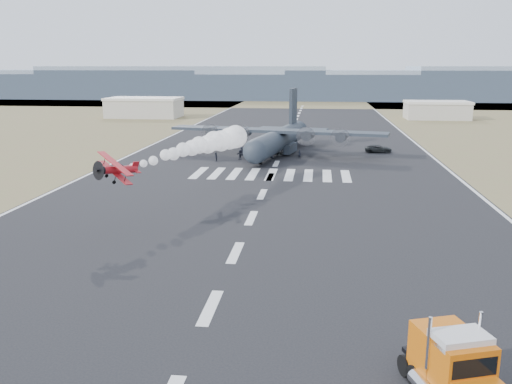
% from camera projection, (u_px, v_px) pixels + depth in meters
% --- Properties ---
extents(ground, '(500.00, 500.00, 0.00)m').
position_uv_depth(ground, '(210.00, 308.00, 39.48)').
color(ground, black).
rests_on(ground, ground).
extents(scrub_far, '(500.00, 80.00, 0.00)m').
position_uv_depth(scrub_far, '(304.00, 102.00, 261.95)').
color(scrub_far, olive).
rests_on(scrub_far, ground).
extents(runway_markings, '(60.00, 260.00, 0.01)m').
position_uv_depth(runway_markings, '(276.00, 164.00, 97.52)').
color(runway_markings, silver).
rests_on(runway_markings, ground).
extents(ridge_seg_b, '(150.00, 50.00, 15.00)m').
position_uv_depth(ridge_seg_b, '(74.00, 84.00, 303.95)').
color(ridge_seg_b, gray).
rests_on(ridge_seg_b, ground).
extents(ridge_seg_c, '(150.00, 50.00, 17.00)m').
position_uv_depth(ridge_seg_c, '(187.00, 82.00, 296.38)').
color(ridge_seg_c, gray).
rests_on(ridge_seg_c, ground).
extents(ridge_seg_d, '(150.00, 50.00, 13.00)m').
position_uv_depth(ridge_seg_d, '(306.00, 86.00, 289.48)').
color(ridge_seg_d, gray).
rests_on(ridge_seg_d, ground).
extents(ridge_seg_e, '(150.00, 50.00, 15.00)m').
position_uv_depth(ridge_seg_e, '(431.00, 85.00, 281.91)').
color(ridge_seg_e, gray).
rests_on(ridge_seg_e, ground).
extents(hangar_left, '(24.50, 14.50, 6.70)m').
position_uv_depth(hangar_left, '(144.00, 107.00, 184.83)').
color(hangar_left, '#A5A193').
rests_on(hangar_left, ground).
extents(hangar_right, '(20.50, 12.50, 5.90)m').
position_uv_depth(hangar_right, '(437.00, 110.00, 178.68)').
color(hangar_right, '#A5A193').
rests_on(hangar_right, ground).
extents(semi_truck, '(5.24, 9.06, 4.00)m').
position_uv_depth(semi_truck, '(457.00, 369.00, 27.89)').
color(semi_truck, black).
rests_on(semi_truck, ground).
extents(aerobatic_biplane, '(5.18, 5.13, 3.11)m').
position_uv_depth(aerobatic_biplane, '(117.00, 170.00, 56.07)').
color(aerobatic_biplane, '#A81E0B').
extents(smoke_trail, '(9.58, 26.40, 3.45)m').
position_uv_depth(smoke_trail, '(218.00, 141.00, 76.14)').
color(smoke_trail, white).
extents(transport_aircraft, '(43.08, 35.29, 12.46)m').
position_uv_depth(transport_aircraft, '(279.00, 138.00, 108.03)').
color(transport_aircraft, '#1F262F').
rests_on(transport_aircraft, ground).
extents(support_vehicle, '(5.47, 2.69, 1.50)m').
position_uv_depth(support_vehicle, '(378.00, 149.00, 110.07)').
color(support_vehicle, black).
rests_on(support_vehicle, ground).
extents(crew_a, '(0.74, 0.69, 1.63)m').
position_uv_depth(crew_a, '(299.00, 154.00, 102.91)').
color(crew_a, black).
rests_on(crew_a, ground).
extents(crew_b, '(1.02, 0.77, 1.88)m').
position_uv_depth(crew_b, '(255.00, 156.00, 99.62)').
color(crew_b, black).
rests_on(crew_b, ground).
extents(crew_c, '(1.15, 1.15, 1.72)m').
position_uv_depth(crew_c, '(242.00, 151.00, 105.97)').
color(crew_c, black).
rests_on(crew_c, ground).
extents(crew_d, '(0.83, 1.17, 1.81)m').
position_uv_depth(crew_d, '(248.00, 153.00, 103.31)').
color(crew_d, black).
rests_on(crew_d, ground).
extents(crew_e, '(0.89, 0.68, 1.62)m').
position_uv_depth(crew_e, '(272.00, 154.00, 102.86)').
color(crew_e, black).
rests_on(crew_e, ground).
extents(crew_f, '(1.76, 1.31, 1.84)m').
position_uv_depth(crew_f, '(240.00, 155.00, 101.41)').
color(crew_f, black).
rests_on(crew_f, ground).
extents(crew_g, '(0.73, 0.76, 1.62)m').
position_uv_depth(crew_g, '(240.00, 154.00, 103.15)').
color(crew_g, black).
rests_on(crew_g, ground).
extents(crew_h, '(0.59, 0.86, 1.67)m').
position_uv_depth(crew_h, '(216.00, 157.00, 99.74)').
color(crew_h, black).
rests_on(crew_h, ground).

